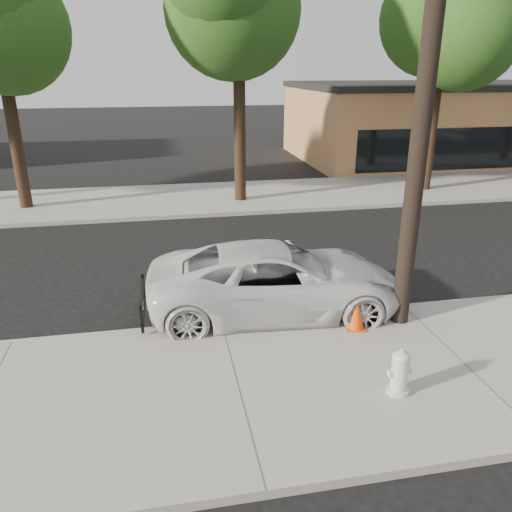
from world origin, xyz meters
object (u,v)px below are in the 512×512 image
at_px(police_cruiser, 277,280).
at_px(traffic_cone, 356,312).
at_px(utility_pole, 426,87).
at_px(fire_hydrant, 400,373).

height_order(police_cruiser, traffic_cone, police_cruiser).
bearing_deg(traffic_cone, police_cruiser, 135.56).
relative_size(utility_pole, police_cruiser, 1.65).
xyz_separation_m(police_cruiser, fire_hydrant, (1.20, -3.39, -0.25)).
distance_m(utility_pole, fire_hydrant, 4.88).
height_order(utility_pole, police_cruiser, utility_pole).
bearing_deg(fire_hydrant, traffic_cone, 84.52).
relative_size(police_cruiser, fire_hydrant, 7.35).
height_order(police_cruiser, fire_hydrant, police_cruiser).
relative_size(utility_pole, traffic_cone, 12.13).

